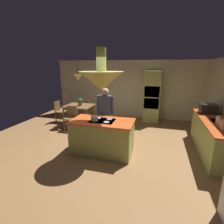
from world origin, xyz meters
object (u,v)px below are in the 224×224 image
object	(u,v)px
cup_on_table	(75,105)
canister_flour	(223,124)
canister_sugar	(221,122)
oven_tower	(152,97)
canister_tea	(219,120)
chair_facing_island	(71,116)
microwave_on_counter	(208,109)
chair_at_corner	(59,110)
cooking_pot_on_cooktop	(95,119)
potted_plant_on_table	(80,101)
person_at_island	(105,112)
chair_by_back_wall	(86,108)
kitchen_island	(102,137)
dining_table	(79,108)

from	to	relation	value
cup_on_table	canister_flour	distance (m)	4.90
canister_flour	canister_sugar	distance (m)	0.18
oven_tower	canister_tea	distance (m)	3.22
chair_facing_island	microwave_on_counter	world-z (taller)	microwave_on_counter
canister_tea	chair_at_corner	bearing A→B (deg)	164.03
canister_tea	cooking_pot_on_cooktop	bearing A→B (deg)	-167.48
chair_facing_island	cup_on_table	size ratio (longest dim) A/B	9.67
potted_plant_on_table	cooking_pot_on_cooktop	distance (m)	2.66
person_at_island	chair_facing_island	xyz separation A→B (m)	(-1.56, 0.69, -0.46)
potted_plant_on_table	cup_on_table	distance (m)	0.27
canister_flour	person_at_island	bearing A→B (deg)	169.73
chair_facing_island	chair_by_back_wall	size ratio (longest dim) A/B	1.00
chair_at_corner	kitchen_island	bearing A→B (deg)	-128.66
oven_tower	dining_table	xyz separation A→B (m)	(-2.80, -1.14, -0.39)
microwave_on_counter	cooking_pot_on_cooktop	distance (m)	3.44
chair_by_back_wall	potted_plant_on_table	world-z (taller)	potted_plant_on_table
chair_facing_island	cup_on_table	distance (m)	0.55
potted_plant_on_table	canister_sugar	xyz separation A→B (m)	(4.48, -1.72, 0.08)
canister_sugar	cooking_pot_on_cooktop	distance (m)	3.04
chair_at_corner	potted_plant_on_table	size ratio (longest dim) A/B	2.90
chair_by_back_wall	cup_on_table	xyz separation A→B (m)	(-0.05, -0.93, 0.30)
kitchen_island	chair_at_corner	distance (m)	3.36
person_at_island	cooking_pot_on_cooktop	bearing A→B (deg)	-91.45
chair_at_corner	cooking_pot_on_cooktop	distance (m)	3.36
oven_tower	potted_plant_on_table	world-z (taller)	oven_tower
chair_facing_island	cooking_pot_on_cooktop	distance (m)	2.23
kitchen_island	canister_flour	size ratio (longest dim) A/B	8.33
dining_table	canister_sugar	xyz separation A→B (m)	(4.54, -1.74, 0.35)
microwave_on_counter	dining_table	bearing A→B (deg)	173.08
chair_by_back_wall	canister_sugar	bearing A→B (deg)	151.77
potted_plant_on_table	canister_flour	world-z (taller)	canister_flour
potted_plant_on_table	canister_flour	xyz separation A→B (m)	(4.48, -1.90, 0.09)
person_at_island	cup_on_table	world-z (taller)	person_at_island
canister_sugar	canister_tea	size ratio (longest dim) A/B	0.96
dining_table	chair_by_back_wall	bearing A→B (deg)	90.00
kitchen_island	potted_plant_on_table	distance (m)	2.69
potted_plant_on_table	dining_table	bearing A→B (deg)	159.27
chair_facing_island	chair_at_corner	size ratio (longest dim) A/B	1.00
chair_by_back_wall	potted_plant_on_table	xyz separation A→B (m)	(0.06, -0.72, 0.42)
potted_plant_on_table	canister_flour	distance (m)	4.87
chair_facing_island	person_at_island	bearing A→B (deg)	-23.86
chair_by_back_wall	cooking_pot_on_cooktop	xyz separation A→B (m)	(1.54, -2.92, 0.49)
dining_table	canister_sugar	bearing A→B (deg)	-21.01
canister_sugar	dining_table	bearing A→B (deg)	158.99
cooking_pot_on_cooktop	dining_table	bearing A→B (deg)	124.63
chair_facing_island	canister_sugar	bearing A→B (deg)	-13.02
microwave_on_counter	cooking_pot_on_cooktop	bearing A→B (deg)	-150.77
kitchen_island	chair_at_corner	size ratio (longest dim) A/B	1.90
person_at_island	chair_at_corner	bearing A→B (deg)	150.89
dining_table	chair_at_corner	bearing A→B (deg)	180.00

